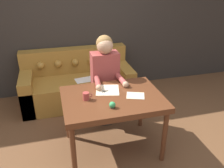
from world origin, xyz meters
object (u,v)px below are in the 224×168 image
Objects in this scene: dining_table at (113,103)px; person at (105,81)px; mug at (86,96)px; pin_cushion at (112,105)px; scissors at (106,91)px; couch at (77,84)px.

person is at bearing 84.74° from dining_table.
mug is (-0.37, -0.60, 0.12)m from person.
mug is 0.35m from pin_cushion.
dining_table is 16.54× the size of pin_cushion.
dining_table is 5.85× the size of scissors.
dining_table is 0.34m from mug.
scissors is 0.31m from mug.
mug is at bearing 178.42° from dining_table.
pin_cushion is at bearing -105.66° from dining_table.
person is at bearing -68.35° from couch.
pin_cushion is (-0.12, -0.84, 0.11)m from person.
couch is 1.35m from scissors.
couch is 0.94m from person.
person reaches higher than pin_cushion.
mug is at bearing -92.08° from couch.
mug is (-0.31, 0.01, 0.13)m from dining_table.
dining_table is 0.61m from person.
scissors is 0.39m from pin_cushion.
scissors is 2.83× the size of pin_cushion.
scissors is at bearing 85.83° from pin_cushion.
scissors is (0.22, -1.25, 0.46)m from couch.
couch is (-0.26, 1.40, -0.37)m from dining_table.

